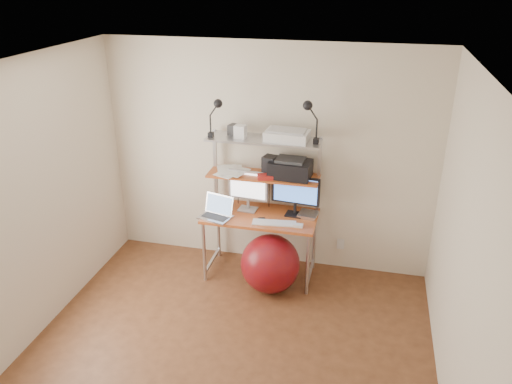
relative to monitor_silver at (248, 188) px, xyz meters
The scene contains 20 objects.
room 1.57m from the monitor_silver, 84.03° to the right, with size 3.60×3.60×3.60m.
computer_desk 0.17m from the monitor_silver, 14.59° to the right, with size 1.20×0.60×1.57m.
wall_outlet 1.25m from the monitor_silver, 13.35° to the left, with size 0.08×0.01×0.12m, color silver.
monitor_silver is the anchor object (origin of this frame).
monitor_black 0.51m from the monitor_silver, ahead, with size 0.52×0.16×0.52m.
laptop 0.42m from the monitor_silver, 138.89° to the right, with size 0.38×0.34×0.29m.
keyboard 0.50m from the monitor_silver, 37.48° to the right, with size 0.45×0.13×0.01m, color silver.
mouse 0.70m from the monitor_silver, 24.94° to the right, with size 0.10×0.06×0.03m, color silver.
mac_mini 0.70m from the monitor_silver, ahead, with size 0.19×0.19×0.04m, color #B3B3B7.
phone 0.41m from the monitor_silver, 49.15° to the right, with size 0.07×0.14×0.01m, color black.
printer 0.51m from the monitor_silver, ahead, with size 0.45×0.32×0.20m.
nas_cube 0.35m from the monitor_silver, 13.05° to the left, with size 0.14×0.14×0.20m, color black.
red_box 0.28m from the monitor_silver, 20.72° to the right, with size 0.16×0.11×0.04m, color #AD1F1B.
scanner 0.73m from the monitor_silver, ahead, with size 0.45×0.31×0.11m.
box_white 0.63m from the monitor_silver, behind, with size 0.11×0.10×0.13m, color silver.
box_grey 0.64m from the monitor_silver, 153.91° to the left, with size 0.11×0.11×0.11m, color #2E2E30.
clip_lamp_left 0.90m from the monitor_silver, 169.09° to the right, with size 0.16×0.09×0.40m.
clip_lamp_right 1.07m from the monitor_silver, ahead, with size 0.17×0.10×0.43m.
exercise_ball 0.84m from the monitor_silver, 47.81° to the right, with size 0.62×0.62×0.62m, color maroon.
paper_stack 0.26m from the monitor_silver, behind, with size 0.39×0.42×0.02m.
Camera 1 is at (1.04, -3.18, 3.15)m, focal length 35.00 mm.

